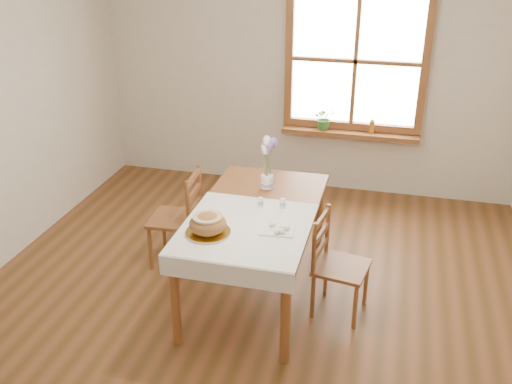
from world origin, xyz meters
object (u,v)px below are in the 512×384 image
Objects in this scene: chair_left at (175,217)px; chair_right at (342,266)px; dining_table at (256,220)px; bread_plate at (208,232)px; flower_vase at (267,182)px.

chair_left reaches higher than chair_right.
bread_plate is (-0.23, -0.46, 0.10)m from dining_table.
chair_right is at bearing -34.52° from flower_vase.
chair_left reaches higher than dining_table.
dining_table is at bearing 92.32° from chair_right.
chair_right reaches higher than bread_plate.
chair_right is (0.68, -0.09, -0.26)m from dining_table.
chair_left is at bearing 85.44° from chair_right.
flower_vase is at bearing 75.27° from bread_plate.
chair_right is 2.64× the size of bread_plate.
bread_plate reaches higher than dining_table.
chair_left reaches higher than bread_plate.
flower_vase reaches higher than chair_right.
chair_right is at bearing 22.00° from bread_plate.
flower_vase is (-0.69, 0.48, 0.40)m from chair_right.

